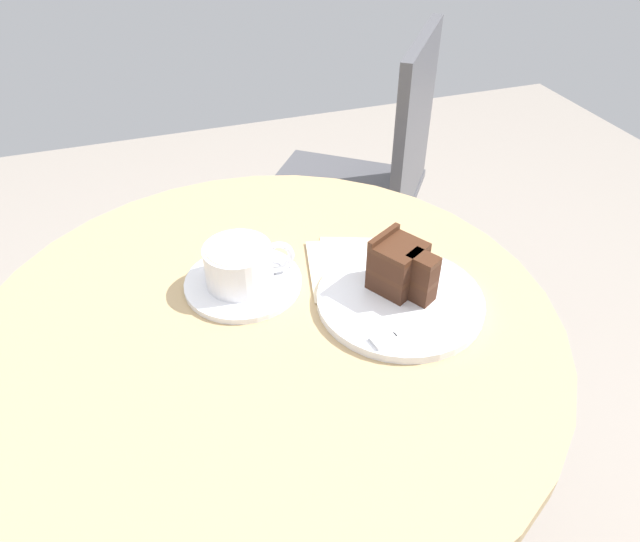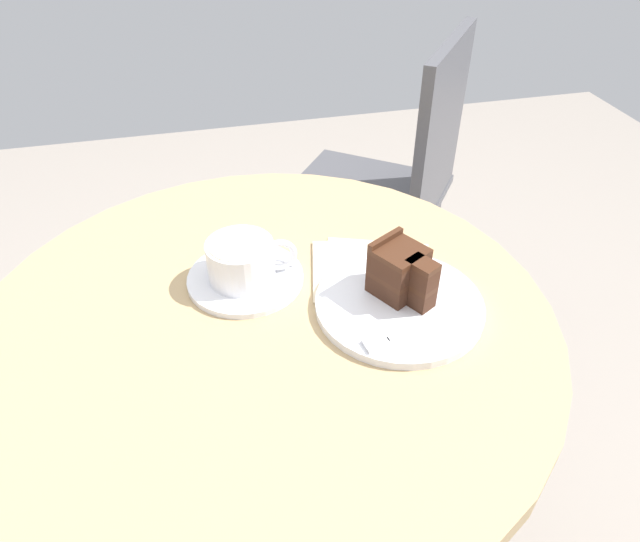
{
  "view_description": "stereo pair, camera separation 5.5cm",
  "coord_description": "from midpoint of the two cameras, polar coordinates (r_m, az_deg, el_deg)",
  "views": [
    {
      "loc": [
        -0.11,
        -0.54,
        1.22
      ],
      "look_at": [
        0.08,
        0.02,
        0.75
      ],
      "focal_mm": 32.0,
      "sensor_mm": 36.0,
      "label": 1
    },
    {
      "loc": [
        -0.06,
        -0.56,
        1.22
      ],
      "look_at": [
        0.08,
        0.02,
        0.75
      ],
      "focal_mm": 32.0,
      "sensor_mm": 36.0,
      "label": 2
    }
  ],
  "objects": [
    {
      "name": "saucer",
      "position": [
        0.81,
        -9.61,
        -1.18
      ],
      "size": [
        0.16,
        0.16,
        0.01
      ],
      "color": "white",
      "rests_on": "cafe_table"
    },
    {
      "name": "cake_plate",
      "position": [
        0.77,
        5.99,
        -2.92
      ],
      "size": [
        0.22,
        0.22,
        0.01
      ],
      "color": "white",
      "rests_on": "cafe_table"
    },
    {
      "name": "cafe_chair",
      "position": [
        1.43,
        4.06,
        9.29
      ],
      "size": [
        0.53,
        0.53,
        0.87
      ],
      "rotation": [
        0.0,
        0.0,
        4.06
      ],
      "color": "#4C4C51",
      "rests_on": "ground"
    },
    {
      "name": "cake_slice",
      "position": [
        0.76,
        6.06,
        0.3
      ],
      "size": [
        0.08,
        0.1,
        0.08
      ],
      "rotation": [
        0.0,
        0.0,
        5.23
      ],
      "color": "#422619",
      "rests_on": "cake_plate"
    },
    {
      "name": "coffee_cup",
      "position": [
        0.79,
        -9.98,
        0.64
      ],
      "size": [
        0.13,
        0.09,
        0.06
      ],
      "color": "white",
      "rests_on": "saucer"
    },
    {
      "name": "teaspoon",
      "position": [
        0.83,
        -6.79,
        0.99
      ],
      "size": [
        0.08,
        0.06,
        0.0
      ],
      "rotation": [
        0.0,
        0.0,
        5.61
      ],
      "color": "silver",
      "rests_on": "saucer"
    },
    {
      "name": "fork",
      "position": [
        0.72,
        6.5,
        -6.04
      ],
      "size": [
        0.13,
        0.03,
        0.0
      ],
      "rotation": [
        0.0,
        0.0,
        3.3
      ],
      "color": "silver",
      "rests_on": "cake_plate"
    },
    {
      "name": "cafe_table",
      "position": [
        0.84,
        -6.79,
        -10.52
      ],
      "size": [
        0.77,
        0.77,
        0.71
      ],
      "color": "tan",
      "rests_on": "ground"
    },
    {
      "name": "napkin",
      "position": [
        0.83,
        2.73,
        0.22
      ],
      "size": [
        0.2,
        0.2,
        0.0
      ],
      "rotation": [
        0.0,
        0.0,
        2.78
      ],
      "color": "beige",
      "rests_on": "cafe_table"
    }
  ]
}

